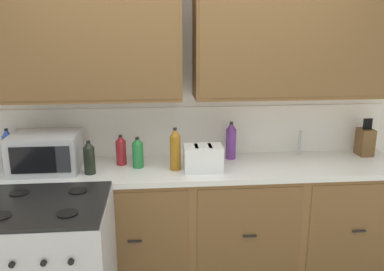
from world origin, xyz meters
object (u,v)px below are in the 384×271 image
at_px(toaster, 203,158).
at_px(bottle_violet, 231,141).
at_px(knife_block, 365,141).
at_px(bottle_amber, 175,149).
at_px(bottle_dark, 89,158).
at_px(microwave, 46,152).
at_px(bottle_red, 121,150).
at_px(bottle_blue, 8,147).
at_px(bottle_green, 138,153).

bearing_deg(toaster, bottle_violet, 45.82).
bearing_deg(knife_block, bottle_amber, -172.20).
height_order(knife_block, bottle_dark, knife_block).
distance_m(microwave, toaster, 1.15).
height_order(bottle_dark, bottle_amber, bottle_amber).
bearing_deg(bottle_red, knife_block, 1.87).
bearing_deg(bottle_dark, knife_block, 6.44).
bearing_deg(microwave, toaster, -5.26).
xyz_separation_m(bottle_dark, bottle_blue, (-0.64, 0.25, 0.02)).
xyz_separation_m(bottle_dark, bottle_violet, (1.07, 0.25, 0.03)).
bearing_deg(bottle_green, bottle_amber, -15.13).
bearing_deg(bottle_blue, microwave, -25.43).
xyz_separation_m(knife_block, bottle_red, (-1.98, -0.06, -0.00)).
bearing_deg(bottle_red, microwave, -170.97).
distance_m(bottle_dark, bottle_amber, 0.62).
relative_size(toaster, bottle_violet, 0.93).
xyz_separation_m(knife_block, bottle_violet, (-1.12, 0.00, 0.03)).
bearing_deg(bottle_red, bottle_dark, -139.01).
distance_m(knife_block, bottle_red, 1.98).
bearing_deg(bottle_amber, bottle_violet, 25.79).
bearing_deg(bottle_violet, microwave, -173.70).
distance_m(microwave, bottle_dark, 0.34).
bearing_deg(bottle_blue, toaster, -9.91).
distance_m(toaster, bottle_dark, 0.82).
bearing_deg(bottle_blue, bottle_amber, -9.70).
xyz_separation_m(microwave, bottle_amber, (0.94, -0.07, 0.02)).
distance_m(bottle_dark, bottle_red, 0.28).
relative_size(knife_block, bottle_dark, 1.26).
relative_size(knife_block, bottle_violet, 1.03).
distance_m(bottle_green, bottle_dark, 0.36).
relative_size(microwave, bottle_amber, 1.50).
height_order(bottle_dark, bottle_red, bottle_dark).
distance_m(knife_block, bottle_green, 1.85).
relative_size(bottle_amber, bottle_blue, 1.11).
distance_m(toaster, bottle_violet, 0.37).
bearing_deg(bottle_violet, bottle_dark, -166.80).
xyz_separation_m(bottle_dark, bottle_amber, (0.62, 0.03, 0.04)).
distance_m(bottle_dark, bottle_blue, 0.69).
bearing_deg(bottle_red, bottle_violet, 4.58).
bearing_deg(bottle_blue, bottle_green, -8.12).
xyz_separation_m(bottle_green, bottle_amber, (0.28, -0.07, 0.04)).
xyz_separation_m(toaster, bottle_dark, (-0.82, 0.01, 0.02)).
height_order(bottle_green, bottle_amber, bottle_amber).
distance_m(microwave, bottle_amber, 0.95).
bearing_deg(bottle_green, knife_block, 4.34).
distance_m(bottle_red, bottle_blue, 0.85).
height_order(toaster, bottle_red, bottle_red).
height_order(toaster, bottle_amber, bottle_amber).
relative_size(bottle_green, bottle_amber, 0.73).
relative_size(bottle_red, bottle_blue, 0.82).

